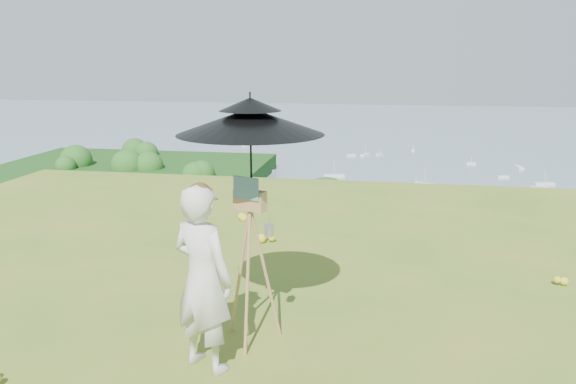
# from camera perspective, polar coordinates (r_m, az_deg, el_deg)

# --- Properties ---
(ground) EXTENTS (14.00, 14.00, 0.00)m
(ground) POSITION_cam_1_polar(r_m,az_deg,el_deg) (6.25, -3.73, -12.18)
(ground) COLOR #487621
(ground) RESTS_ON ground
(shoreline_tier) EXTENTS (170.00, 28.00, 8.00)m
(shoreline_tier) POSITION_cam_1_polar(r_m,az_deg,el_deg) (89.30, 8.21, -12.40)
(shoreline_tier) COLOR #686053
(shoreline_tier) RESTS_ON bay_water
(bay_water) EXTENTS (700.00, 700.00, 0.00)m
(bay_water) POSITION_cam_1_polar(r_m,az_deg,el_deg) (248.20, 9.48, 4.74)
(bay_water) COLOR slate
(bay_water) RESTS_ON ground
(peninsula) EXTENTS (90.00, 60.00, 12.00)m
(peninsula) POSITION_cam_1_polar(r_m,az_deg,el_deg) (180.52, -15.34, 2.83)
(peninsula) COLOR #173B10
(peninsula) RESTS_ON bay_water
(slope_trees) EXTENTS (110.00, 50.00, 6.00)m
(slope_trees) POSITION_cam_1_polar(r_m,az_deg,el_deg) (44.19, 7.40, -10.30)
(slope_trees) COLOR #174D17
(slope_trees) RESTS_ON forest_slope
(harbor_town) EXTENTS (110.00, 22.00, 5.00)m
(harbor_town) POSITION_cam_1_polar(r_m,az_deg,el_deg) (86.69, 8.36, -8.53)
(harbor_town) COLOR beige
(harbor_town) RESTS_ON shoreline_tier
(moored_boats) EXTENTS (140.00, 140.00, 0.70)m
(moored_boats) POSITION_cam_1_polar(r_m,az_deg,el_deg) (170.96, 5.00, 1.10)
(moored_boats) COLOR silver
(moored_boats) RESTS_ON bay_water
(wildflowers) EXTENTS (10.00, 10.50, 0.12)m
(wildflowers) POSITION_cam_1_polar(r_m,az_deg,el_deg) (6.45, -3.21, -10.75)
(wildflowers) COLOR gold
(wildflowers) RESTS_ON ground
(painter) EXTENTS (0.73, 0.62, 1.68)m
(painter) POSITION_cam_1_polar(r_m,az_deg,el_deg) (4.96, -8.65, -8.69)
(painter) COLOR silver
(painter) RESTS_ON ground
(field_easel) EXTENTS (0.81, 0.81, 1.65)m
(field_easel) POSITION_cam_1_polar(r_m,az_deg,el_deg) (5.37, -3.79, -7.01)
(field_easel) COLOR olive
(field_easel) RESTS_ON ground
(sun_umbrella) EXTENTS (1.65, 1.65, 1.05)m
(sun_umbrella) POSITION_cam_1_polar(r_m,az_deg,el_deg) (5.12, -3.80, 4.25)
(sun_umbrella) COLOR black
(sun_umbrella) RESTS_ON field_easel
(painter_cap) EXTENTS (0.25, 0.28, 0.10)m
(painter_cap) POSITION_cam_1_polar(r_m,az_deg,el_deg) (4.72, -8.99, 0.28)
(painter_cap) COLOR #C66C74
(painter_cap) RESTS_ON painter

